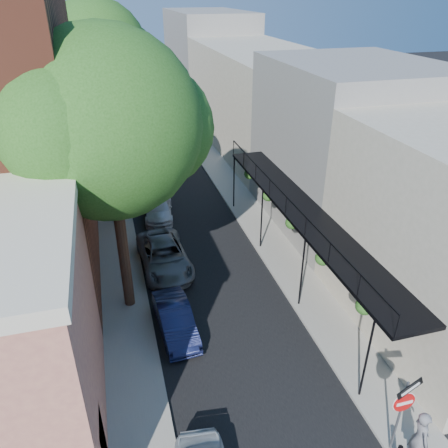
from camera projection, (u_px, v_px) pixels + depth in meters
road_surface at (156, 152)px, 36.96m from camera, size 6.00×64.00×0.01m
sidewalk_left at (108, 155)px, 36.00m from camera, size 2.00×64.00×0.12m
sidewalk_right at (202, 147)px, 37.87m from camera, size 2.00×64.00×0.12m
buildings_left at (24, 103)px, 31.39m from camera, size 10.10×59.10×12.00m
buildings_right at (260, 94)px, 36.52m from camera, size 9.80×55.00×10.00m
sign_post at (403, 405)px, 12.13m from camera, size 0.89×0.17×2.99m
oak_near at (120, 126)px, 15.69m from camera, size 7.48×6.80×11.42m
oak_mid at (111, 100)px, 22.83m from camera, size 6.60×6.00×10.20m
oak_far at (104, 54)px, 29.93m from camera, size 7.70×7.00×11.90m
parked_car_b at (175, 320)px, 17.39m from camera, size 1.48×3.72×1.20m
parked_car_c at (164, 256)px, 21.38m from camera, size 2.44×4.93×1.34m
parked_car_d at (159, 208)px, 26.29m from camera, size 2.07×4.10×1.14m
parked_car_e at (132, 181)px, 29.62m from camera, size 1.72×4.16×1.41m
parked_car_f at (127, 158)px, 33.74m from camera, size 1.47×4.04×1.32m
pedestrian at (420, 438)px, 12.27m from camera, size 0.63×0.81×1.96m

